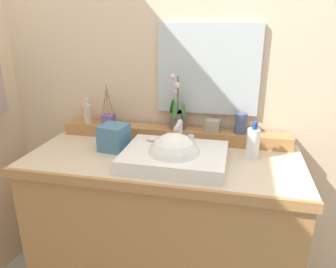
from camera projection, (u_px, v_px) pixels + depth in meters
name	position (u px, v px, depth m)	size (l,w,h in m)	color
wall_back	(179.00, 64.00, 1.80)	(2.82, 0.20, 2.47)	beige
vanity_cabinet	(164.00, 227.00, 1.70)	(1.34, 0.61, 0.84)	#AF7946
back_ledge	(173.00, 134.00, 1.77)	(1.26, 0.11, 0.07)	#AF7946
sink_basin	(174.00, 158.00, 1.46)	(0.47, 0.36, 0.28)	white
soap_bar	(153.00, 139.00, 1.57)	(0.07, 0.04, 0.02)	silver
potted_plant	(177.00, 116.00, 1.73)	(0.12, 0.11, 0.30)	brown
soap_dispenser	(88.00, 113.00, 1.82)	(0.05, 0.05, 0.15)	beige
tumbler_cup	(241.00, 123.00, 1.65)	(0.06, 0.06, 0.11)	#44506F
reed_diffuser	(108.00, 119.00, 1.80)	(0.08, 0.07, 0.24)	#69529A
trinket_box	(213.00, 126.00, 1.69)	(0.08, 0.06, 0.06)	gray
lotion_bottle	(253.00, 142.00, 1.52)	(0.06, 0.07, 0.18)	white
tissue_box	(114.00, 137.00, 1.62)	(0.13, 0.13, 0.13)	teal
mirror	(208.00, 70.00, 1.67)	(0.54, 0.02, 0.47)	silver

